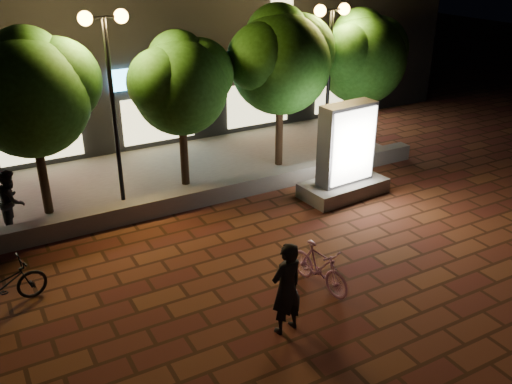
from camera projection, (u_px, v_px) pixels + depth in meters
ground at (258, 276)px, 12.35m from camera, size 80.00×80.00×0.00m
retaining_wall at (188, 199)px, 15.43m from camera, size 16.00×0.45×0.50m
sidewalk at (158, 175)px, 17.50m from camera, size 16.00×5.00×0.08m
tree_left at (30, 89)px, 13.74m from camera, size 3.60×3.00×4.89m
tree_mid at (181, 80)px, 15.60m from camera, size 3.24×2.70×4.50m
tree_right at (281, 57)px, 16.92m from camera, size 3.72×3.10×5.07m
tree_far_right at (363, 54)px, 18.41m from camera, size 3.48×2.90×4.76m
street_lamp_left at (108, 60)px, 14.15m from camera, size 1.26×0.36×5.18m
street_lamp_right at (330, 43)px, 17.30m from camera, size 1.26×0.36×4.98m
ad_kiosk at (345, 159)px, 15.83m from camera, size 2.63×1.46×2.75m
scooter_pink at (319, 267)px, 11.75m from camera, size 0.72×1.72×1.01m
rider at (286, 288)px, 10.26m from camera, size 0.76×0.56×1.89m
scooter_parked at (0, 287)px, 11.09m from camera, size 1.94×0.97×0.97m
pedestrian at (12, 201)px, 13.82m from camera, size 0.79×0.92×1.64m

